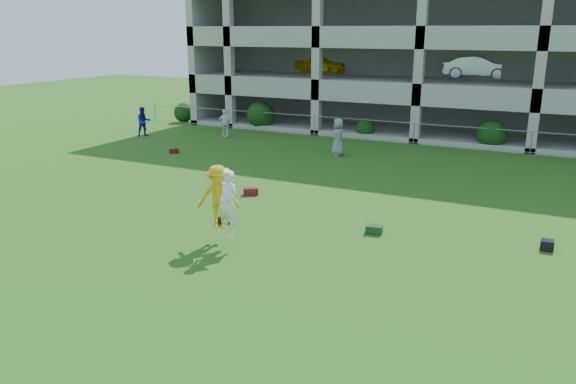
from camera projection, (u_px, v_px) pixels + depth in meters
The scene contains 13 objects.
ground at pixel (234, 271), 14.78m from camera, with size 100.00×100.00×0.00m, color #235114.
bystander_a at pixel (144, 122), 33.24m from camera, with size 0.84×0.65×1.73m, color navy.
bystander_b at pixel (225, 123), 32.97m from camera, with size 0.95×0.40×1.63m, color white.
bystander_c at pixel (338, 137), 28.02m from camera, with size 0.92×0.60×1.88m, color gray.
bag_red_a at pixel (251, 191), 21.51m from camera, with size 0.55×0.30×0.28m, color maroon.
bag_black_b at pixel (223, 221), 18.34m from camera, with size 0.40×0.25×0.22m, color black.
bag_green_c at pixel (374, 229), 17.47m from camera, with size 0.50×0.35×0.26m, color #13341D.
crate_d at pixel (547, 245), 16.15m from camera, with size 0.35×0.35×0.30m, color black.
bag_red_f at pixel (174, 151), 28.77m from camera, with size 0.45×0.28×0.24m, color #500D11.
frisbee_contest at pixel (221, 198), 16.30m from camera, with size 1.68×1.26×1.92m.
parking_garage at pixel (451, 31), 36.98m from camera, with size 30.00×14.00×12.00m.
fence at pixel (414, 133), 30.99m from camera, with size 36.06×0.06×1.20m.
shrub_row at pixel (505, 121), 29.40m from camera, with size 34.38×2.52×3.50m.
Camera 1 is at (7.28, -11.59, 6.13)m, focal length 35.00 mm.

